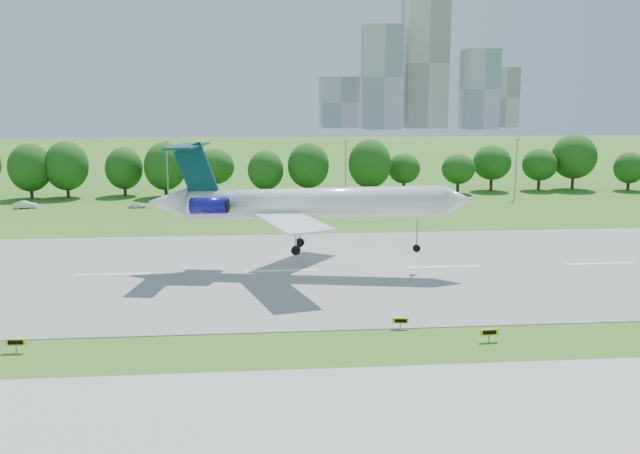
# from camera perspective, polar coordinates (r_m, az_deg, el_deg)

# --- Properties ---
(ground) EXTENTS (600.00, 600.00, 0.00)m
(ground) POSITION_cam_1_polar(r_m,az_deg,el_deg) (62.14, -2.16, -9.17)
(ground) COLOR #356B1C
(ground) RESTS_ON ground
(runway) EXTENTS (400.00, 45.00, 0.08)m
(runway) POSITION_cam_1_polar(r_m,az_deg,el_deg) (86.06, -3.07, -3.53)
(runway) COLOR gray
(runway) RESTS_ON ground
(taxiway) EXTENTS (400.00, 23.00, 0.08)m
(taxiway) POSITION_cam_1_polar(r_m,az_deg,el_deg) (45.62, -0.87, -16.75)
(taxiway) COLOR #ADADA8
(taxiway) RESTS_ON ground
(tree_line) EXTENTS (288.40, 8.40, 10.40)m
(tree_line) POSITION_cam_1_polar(r_m,az_deg,el_deg) (151.18, -4.09, 4.92)
(tree_line) COLOR #382314
(tree_line) RESTS_ON ground
(light_poles) EXTENTS (175.90, 0.25, 12.19)m
(light_poles) POSITION_cam_1_polar(r_m,az_deg,el_deg) (141.18, -5.02, 4.57)
(light_poles) COLOR gray
(light_poles) RESTS_ON ground
(skyline) EXTENTS (127.00, 52.00, 80.00)m
(skyline) POSITION_cam_1_polar(r_m,az_deg,el_deg) (460.84, 7.85, 11.64)
(skyline) COLOR #B2B2B7
(skyline) RESTS_ON ground
(airliner) EXTENTS (38.70, 27.89, 13.08)m
(airliner) POSITION_cam_1_polar(r_m,az_deg,el_deg) (84.84, -1.73, 2.01)
(airliner) COLOR white
(airliner) RESTS_ON ground
(taxi_sign_left) EXTENTS (1.70, 0.32, 1.19)m
(taxi_sign_left) POSITION_cam_1_polar(r_m,az_deg,el_deg) (64.46, -23.16, -8.48)
(taxi_sign_left) COLOR gray
(taxi_sign_left) RESTS_ON ground
(taxi_sign_centre) EXTENTS (1.63, 0.29, 1.14)m
(taxi_sign_centre) POSITION_cam_1_polar(r_m,az_deg,el_deg) (63.56, 13.39, -8.20)
(taxi_sign_centre) COLOR gray
(taxi_sign_centre) RESTS_ON ground
(taxi_sign_right) EXTENTS (1.49, 0.37, 1.04)m
(taxi_sign_right) POSITION_cam_1_polar(r_m,az_deg,el_deg) (65.53, 6.44, -7.46)
(taxi_sign_right) COLOR gray
(taxi_sign_right) RESTS_ON ground
(service_vehicle_a) EXTENTS (4.25, 1.88, 1.35)m
(service_vehicle_a) POSITION_cam_1_polar(r_m,az_deg,el_deg) (144.10, -22.50, 1.66)
(service_vehicle_a) COLOR white
(service_vehicle_a) RESTS_ON ground
(service_vehicle_b) EXTENTS (3.17, 1.28, 1.08)m
(service_vehicle_b) POSITION_cam_1_polar(r_m,az_deg,el_deg) (138.07, -14.41, 1.72)
(service_vehicle_b) COLOR white
(service_vehicle_b) RESTS_ON ground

